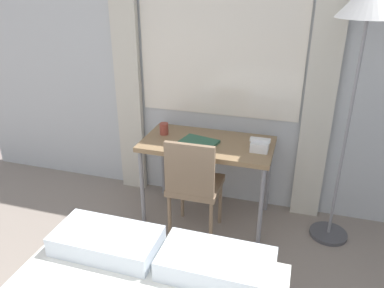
{
  "coord_description": "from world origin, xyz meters",
  "views": [
    {
      "loc": [
        0.75,
        0.12,
        1.97
      ],
      "look_at": [
        0.03,
        2.46,
        0.87
      ],
      "focal_mm": 35.0,
      "sensor_mm": 36.0,
      "label": 1
    }
  ],
  "objects_px": {
    "book": "(199,142)",
    "desk_chair": "(194,182)",
    "mug": "(164,129)",
    "desk": "(207,149)",
    "standing_lamp": "(367,19)",
    "telephone": "(260,145)"
  },
  "relations": [
    {
      "from": "standing_lamp",
      "to": "mug",
      "type": "xyz_separation_m",
      "value": [
        -1.45,
        0.03,
        -0.95
      ]
    },
    {
      "from": "book",
      "to": "mug",
      "type": "relative_size",
      "value": 3.28
    },
    {
      "from": "desk",
      "to": "book",
      "type": "bearing_deg",
      "value": -139.49
    },
    {
      "from": "desk",
      "to": "standing_lamp",
      "type": "xyz_separation_m",
      "value": [
        1.05,
        0.02,
        1.06
      ]
    },
    {
      "from": "desk_chair",
      "to": "standing_lamp",
      "type": "distance_m",
      "value": 1.65
    },
    {
      "from": "standing_lamp",
      "to": "mug",
      "type": "height_order",
      "value": "standing_lamp"
    },
    {
      "from": "mug",
      "to": "desk_chair",
      "type": "bearing_deg",
      "value": -43.88
    },
    {
      "from": "telephone",
      "to": "desk",
      "type": "bearing_deg",
      "value": 175.05
    },
    {
      "from": "desk_chair",
      "to": "mug",
      "type": "relative_size",
      "value": 8.82
    },
    {
      "from": "mug",
      "to": "desk",
      "type": "bearing_deg",
      "value": -7.11
    },
    {
      "from": "book",
      "to": "desk_chair",
      "type": "bearing_deg",
      "value": -83.06
    },
    {
      "from": "desk_chair",
      "to": "standing_lamp",
      "type": "xyz_separation_m",
      "value": [
        1.08,
        0.33,
        1.21
      ]
    },
    {
      "from": "standing_lamp",
      "to": "book",
      "type": "xyz_separation_m",
      "value": [
        -1.11,
        -0.07,
        -0.98
      ]
    },
    {
      "from": "desk",
      "to": "desk_chair",
      "type": "relative_size",
      "value": 1.23
    },
    {
      "from": "telephone",
      "to": "book",
      "type": "xyz_separation_m",
      "value": [
        -0.49,
        -0.01,
        -0.03
      ]
    },
    {
      "from": "standing_lamp",
      "to": "book",
      "type": "bearing_deg",
      "value": -176.46
    },
    {
      "from": "desk_chair",
      "to": "book",
      "type": "distance_m",
      "value": 0.35
    },
    {
      "from": "desk",
      "to": "mug",
      "type": "height_order",
      "value": "mug"
    },
    {
      "from": "book",
      "to": "mug",
      "type": "xyz_separation_m",
      "value": [
        -0.34,
        0.1,
        0.04
      ]
    },
    {
      "from": "book",
      "to": "mug",
      "type": "distance_m",
      "value": 0.36
    },
    {
      "from": "desk_chair",
      "to": "desk",
      "type": "bearing_deg",
      "value": 84.27
    },
    {
      "from": "telephone",
      "to": "book",
      "type": "bearing_deg",
      "value": -178.55
    }
  ]
}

